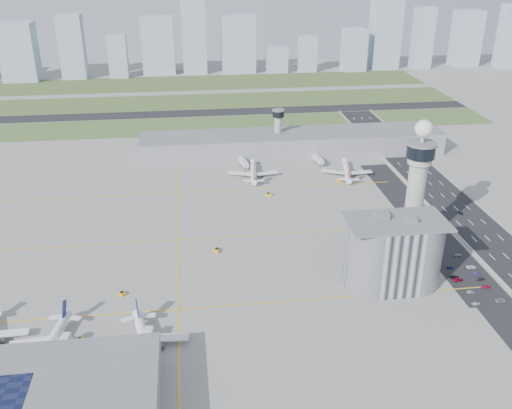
{
  "coord_description": "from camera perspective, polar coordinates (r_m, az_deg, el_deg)",
  "views": [
    {
      "loc": [
        -32.98,
        -225.07,
        136.36
      ],
      "look_at": [
        0.0,
        35.0,
        15.0
      ],
      "focal_mm": 40.0,
      "sensor_mm": 36.0,
      "label": 1
    }
  ],
  "objects": [
    {
      "name": "taxiway_line_h_1",
      "position": [
        289.32,
        -7.77,
        -3.53
      ],
      "size": [
        260.0,
        0.6,
        0.01
      ],
      "primitive_type": "cube",
      "color": "yellow",
      "rests_on": "ground"
    },
    {
      "name": "terminal_pier",
      "position": [
        401.26,
        3.66,
        6.12
      ],
      "size": [
        210.0,
        32.0,
        15.8
      ],
      "color": "gray",
      "rests_on": "ground"
    },
    {
      "name": "car_lot_4",
      "position": [
        277.24,
        18.85,
        -5.97
      ],
      "size": [
        3.25,
        1.31,
        1.11
      ],
      "primitive_type": "imported",
      "rotation": [
        0.0,
        0.0,
        1.57
      ],
      "color": "navy",
      "rests_on": "ground"
    },
    {
      "name": "airplane_near_b",
      "position": [
        225.25,
        -19.98,
        -12.54
      ],
      "size": [
        37.33,
        41.84,
        10.36
      ],
      "primitive_type": null,
      "rotation": [
        0.0,
        0.0,
        -1.74
      ],
      "color": "white",
      "rests_on": "ground"
    },
    {
      "name": "skyline_bldg_12",
      "position": [
        684.56,
        9.78,
        15.0
      ],
      "size": [
        26.14,
        20.92,
        46.89
      ],
      "primitive_type": "cube",
      "color": "#9EADC1",
      "rests_on": "ground"
    },
    {
      "name": "skyline_bldg_13",
      "position": [
        705.31,
        12.77,
        16.46
      ],
      "size": [
        32.26,
        25.81,
        81.2
      ],
      "primitive_type": "cube",
      "color": "#9EADC1",
      "rests_on": "ground"
    },
    {
      "name": "airplane_near_c",
      "position": [
        216.07,
        -11.08,
        -13.01
      ],
      "size": [
        40.26,
        44.77,
        10.88
      ],
      "primitive_type": null,
      "rotation": [
        0.0,
        0.0,
        -1.36
      ],
      "color": "white",
      "rests_on": "ground"
    },
    {
      "name": "control_tower",
      "position": [
        274.97,
        15.8,
        2.24
      ],
      "size": [
        14.0,
        14.0,
        64.5
      ],
      "color": "#ADAAA5",
      "rests_on": "ground"
    },
    {
      "name": "barrier_left",
      "position": [
        295.03,
        20.83,
        -4.34
      ],
      "size": [
        0.6,
        500.0,
        1.2
      ],
      "primitive_type": "cube",
      "color": "#9E9E99",
      "rests_on": "ground"
    },
    {
      "name": "grass_strip_1",
      "position": [
        542.64,
        -5.71,
        10.17
      ],
      "size": [
        480.0,
        60.0,
        0.08
      ],
      "primitive_type": "cube",
      "color": "#4C6630",
      "rests_on": "ground"
    },
    {
      "name": "jet_bridge_near_2",
      "position": [
        212.47,
        -11.36,
        -14.68
      ],
      "size": [
        5.39,
        14.31,
        5.7
      ],
      "primitive_type": null,
      "rotation": [
        0.0,
        0.0,
        1.4
      ],
      "color": "silver",
      "rests_on": "ground"
    },
    {
      "name": "tug_4",
      "position": [
        335.38,
        1.23,
        1.02
      ],
      "size": [
        3.46,
        2.52,
        1.91
      ],
      "primitive_type": null,
      "rotation": [
        0.0,
        0.0,
        1.65
      ],
      "color": "yellow",
      "rests_on": "ground"
    },
    {
      "name": "airplane_far_b",
      "position": [
        369.23,
        9.08,
        3.74
      ],
      "size": [
        39.78,
        44.3,
        10.8
      ],
      "primitive_type": null,
      "rotation": [
        0.0,
        0.0,
        1.37
      ],
      "color": "white",
      "rests_on": "ground"
    },
    {
      "name": "taxiway_line_v",
      "position": [
        289.32,
        -7.77,
        -3.53
      ],
      "size": [
        0.6,
        260.0,
        0.01
      ],
      "primitive_type": "cube",
      "color": "yellow",
      "rests_on": "ground"
    },
    {
      "name": "skyline_bldg_7",
      "position": [
        670.88,
        -9.75,
        15.43
      ],
      "size": [
        35.76,
        28.61,
        61.22
      ],
      "primitive_type": "cube",
      "color": "#9EADC1",
      "rests_on": "ground"
    },
    {
      "name": "car_lot_9",
      "position": [
        275.96,
        21.21,
        -6.52
      ],
      "size": [
        3.47,
        1.67,
        1.1
      ],
      "primitive_type": "imported",
      "rotation": [
        0.0,
        0.0,
        1.41
      ],
      "color": "navy",
      "rests_on": "ground"
    },
    {
      "name": "grass_strip_2",
      "position": [
        620.38,
        -5.98,
        12.02
      ],
      "size": [
        480.0,
        70.0,
        0.08
      ],
      "primitive_type": "cube",
      "color": "#3F5729",
      "rests_on": "ground"
    },
    {
      "name": "car_lot_6",
      "position": [
        260.97,
        23.27,
        -8.79
      ],
      "size": [
        4.67,
        2.47,
        1.25
      ],
      "primitive_type": "imported",
      "rotation": [
        0.0,
        0.0,
        1.48
      ],
      "color": "gray",
      "rests_on": "ground"
    },
    {
      "name": "car_lot_5",
      "position": [
        284.71,
        17.81,
        -4.95
      ],
      "size": [
        3.68,
        1.39,
        1.2
      ],
      "primitive_type": "imported",
      "rotation": [
        0.0,
        0.0,
        1.6
      ],
      "color": "white",
      "rests_on": "ground"
    },
    {
      "name": "skyline_bldg_15",
      "position": [
        748.42,
        20.27,
        15.35
      ],
      "size": [
        30.25,
        24.2,
        63.4
      ],
      "primitive_type": "cube",
      "color": "#9EADC1",
      "rests_on": "ground"
    },
    {
      "name": "taxiway_line_h_2",
      "position": [
        343.39,
        -7.8,
        1.2
      ],
      "size": [
        260.0,
        0.6,
        0.01
      ],
      "primitive_type": "cube",
      "color": "yellow",
      "rests_on": "ground"
    },
    {
      "name": "car_lot_3",
      "position": [
        270.4,
        19.23,
        -6.85
      ],
      "size": [
        4.37,
        2.24,
        1.21
      ],
      "primitive_type": "imported",
      "rotation": [
        0.0,
        0.0,
        1.44
      ],
      "color": "black",
      "rests_on": "ground"
    },
    {
      "name": "car_lot_1",
      "position": [
        262.1,
        20.69,
        -8.18
      ],
      "size": [
        3.47,
        1.41,
        1.12
      ],
      "primitive_type": "imported",
      "rotation": [
        0.0,
        0.0,
        1.64
      ],
      "color": "slate",
      "rests_on": "ground"
    },
    {
      "name": "jet_bridge_far_1",
      "position": [
        390.58,
        5.81,
        4.72
      ],
      "size": [
        5.39,
        14.31,
        5.7
      ],
      "primitive_type": null,
      "rotation": [
        0.0,
        0.0,
        -1.4
      ],
      "color": "silver",
      "rests_on": "ground"
    },
    {
      "name": "highway",
      "position": [
        301.89,
        23.18,
        -4.19
      ],
      "size": [
        28.0,
        500.0,
        0.1
      ],
      "primitive_type": "cube",
      "color": "black",
      "rests_on": "ground"
    },
    {
      "name": "car_hw_4",
      "position": [
        451.23,
        11.28,
        6.84
      ],
      "size": [
        1.45,
        3.36,
        1.13
      ],
      "primitive_type": "imported",
      "rotation": [
        0.0,
        0.0,
        0.04
      ],
      "color": "slate",
      "rests_on": "ground"
    },
    {
      "name": "skyline_bldg_14",
      "position": [
        715.49,
        16.32,
        15.7
      ],
      "size": [
        21.59,
        17.28,
        68.75
      ],
      "primitive_type": "cube",
      "color": "#9EADC1",
      "rests_on": "ground"
    },
    {
      "name": "skyline_bldg_16",
      "position": [
        751.19,
        23.99,
        15.12
      ],
      "size": [
        23.04,
        18.43,
        71.56
      ],
      "primitive_type": "cube",
      "color": "#9EADC1",
      "rests_on": "ground"
    },
    {
      "name": "skyline_bldg_4",
      "position": [
        671.29,
        -22.63,
        13.91
      ],
      "size": [
        35.81,
        28.65,
        60.36
      ],
      "primitive_type": "cube",
      "color": "#9EADC1",
      "rests_on": "ground"
    },
    {
      "name": "car_lot_8",
      "position": [
        272.97,
        21.59,
        -6.93
      ],
      "size": [
        3.9,
        2.07,
        1.26
      ],
      "primitive_type": "imported",
      "rotation": [
        0.0,
        0.0,
        1.73
      ],
      "color": "#2B2C2E",
      "rests_on": "ground"
    },
    {
      "name": "skyline_bldg_5",
      "position": [
        663.32,
        -17.92,
        14.77
      ],
      "size": [
        25.49,
        20.39,
        66.89
      ],
      "primitive_type": "cube",
      "color": "#9EADC1",
      "rests_on": "ground"
    },
    {
      "name": "car_lot_0",
      "position": [
        255.15,
        21.14,
        -9.22
      ],
      "size": [
        3.58,
        1.79,
        1.17
      ],
      "primitive_type": "imported",
      "rotation": [
        0.0,
        0.0,
        1.69
      ],
      "color": "silver",
      "rests_on": "ground"
    },
    {
      "name": "secondary_tower",
      "position": [
        398.08,
        2.22,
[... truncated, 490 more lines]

